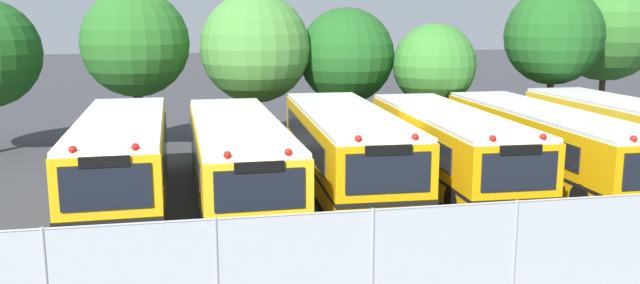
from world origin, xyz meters
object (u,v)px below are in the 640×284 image
object	(u,v)px
school_bus_4	(545,142)
tree_6	(609,27)
school_bus_5	(636,137)
tree_1	(137,42)
school_bus_0	(122,157)
tree_3	(346,54)
school_bus_3	(447,146)
tree_2	(256,50)
school_bus_1	(238,155)
school_bus_2	(346,146)
tree_5	(553,37)
tree_4	(436,64)

from	to	relation	value
school_bus_4	tree_6	size ratio (longest dim) A/B	1.48
school_bus_5	tree_1	world-z (taller)	tree_1
school_bus_0	tree_3	bearing A→B (deg)	-137.22
school_bus_3	tree_2	size ratio (longest dim) A/B	1.59
school_bus_0	school_bus_3	world-z (taller)	school_bus_0
school_bus_0	tree_2	distance (m)	9.67
school_bus_0	school_bus_5	world-z (taller)	school_bus_0
school_bus_1	school_bus_4	xyz separation A→B (m)	(10.04, 0.07, 0.01)
tree_2	tree_6	world-z (taller)	tree_6
school_bus_3	tree_6	world-z (taller)	tree_6
tree_1	tree_3	distance (m)	8.66
tree_1	tree_2	bearing A→B (deg)	-4.09
tree_1	school_bus_5	bearing A→B (deg)	-26.11
school_bus_2	school_bus_3	world-z (taller)	school_bus_2
school_bus_5	tree_6	size ratio (longest dim) A/B	1.45
school_bus_0	school_bus_1	xyz separation A→B (m)	(3.31, 0.02, -0.08)
school_bus_2	tree_1	xyz separation A→B (m)	(-6.78, 7.94, 3.00)
school_bus_3	tree_5	world-z (taller)	tree_5
school_bus_4	tree_2	xyz separation A→B (m)	(-8.65, 7.95, 2.69)
school_bus_4	tree_5	distance (m)	8.65
school_bus_3	tree_1	distance (m)	13.37
tree_6	tree_5	bearing A→B (deg)	-153.74
school_bus_4	tree_1	world-z (taller)	tree_1
school_bus_0	school_bus_4	xyz separation A→B (m)	(13.35, 0.08, -0.07)
school_bus_4	tree_6	world-z (taller)	tree_6
school_bus_0	tree_4	world-z (taller)	tree_4
tree_5	school_bus_3	bearing A→B (deg)	-136.97
tree_1	tree_2	distance (m)	4.79
school_bus_4	tree_4	size ratio (longest dim) A/B	2.16
school_bus_1	school_bus_3	world-z (taller)	school_bus_3
school_bus_4	tree_3	size ratio (longest dim) A/B	1.92
school_bus_2	school_bus_5	xyz separation A→B (m)	(10.03, -0.29, -0.00)
school_bus_0	tree_1	xyz separation A→B (m)	(-0.06, 8.37, 2.98)
tree_6	tree_3	bearing A→B (deg)	-177.00
school_bus_2	tree_3	distance (m)	8.49
school_bus_1	tree_2	bearing A→B (deg)	-101.16
tree_1	school_bus_4	bearing A→B (deg)	-31.71
tree_6	school_bus_0	bearing A→B (deg)	-157.22
school_bus_3	tree_6	xyz separation A→B (m)	(11.56, 9.00, 3.53)
school_bus_5	tree_1	bearing A→B (deg)	-26.89
tree_4	school_bus_0	bearing A→B (deg)	-150.21
tree_6	school_bus_3	bearing A→B (deg)	-142.10
school_bus_4	tree_2	world-z (taller)	tree_2
school_bus_0	school_bus_4	world-z (taller)	school_bus_0
school_bus_0	tree_1	size ratio (longest dim) A/B	1.52
school_bus_0	school_bus_4	size ratio (longest dim) A/B	0.89
school_bus_3	school_bus_4	xyz separation A→B (m)	(3.41, 0.06, -0.02)
school_bus_0	school_bus_3	distance (m)	9.94
tree_1	tree_2	xyz separation A→B (m)	(4.76, -0.34, -0.36)
school_bus_5	tree_3	bearing A→B (deg)	-45.95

